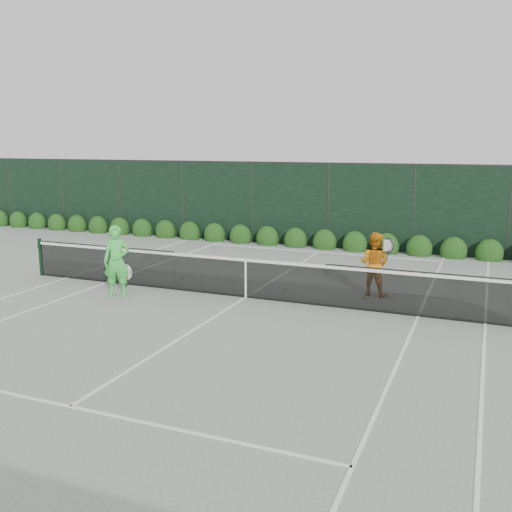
% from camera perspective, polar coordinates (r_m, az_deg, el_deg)
% --- Properties ---
extents(ground, '(80.00, 80.00, 0.00)m').
position_cam_1_polar(ground, '(14.06, -1.02, -4.18)').
color(ground, gray).
rests_on(ground, ground).
extents(tennis_net, '(12.90, 0.10, 1.07)m').
position_cam_1_polar(tennis_net, '(13.93, -1.12, -2.06)').
color(tennis_net, black).
rests_on(tennis_net, ground).
extents(player_woman, '(0.76, 0.65, 1.77)m').
position_cam_1_polar(player_woman, '(14.41, -13.75, -0.51)').
color(player_woman, '#3FD64A').
rests_on(player_woman, ground).
extents(player_man, '(0.93, 0.74, 1.58)m').
position_cam_1_polar(player_man, '(14.42, 11.75, -0.78)').
color(player_man, orange).
rests_on(player_man, ground).
extents(court_lines, '(11.03, 23.83, 0.01)m').
position_cam_1_polar(court_lines, '(14.06, -1.02, -4.15)').
color(court_lines, white).
rests_on(court_lines, ground).
extents(windscreen_fence, '(32.00, 21.07, 3.06)m').
position_cam_1_polar(windscreen_fence, '(11.33, -6.47, -0.14)').
color(windscreen_fence, black).
rests_on(windscreen_fence, ground).
extents(hedge_row, '(31.66, 0.65, 0.94)m').
position_cam_1_polar(hedge_row, '(20.61, 6.87, 1.38)').
color(hedge_row, '#13350E').
rests_on(hedge_row, ground).
extents(tennis_balls, '(5.19, 0.14, 0.07)m').
position_cam_1_polar(tennis_balls, '(14.87, 1.71, -3.19)').
color(tennis_balls, '#B5DD31').
rests_on(tennis_balls, ground).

